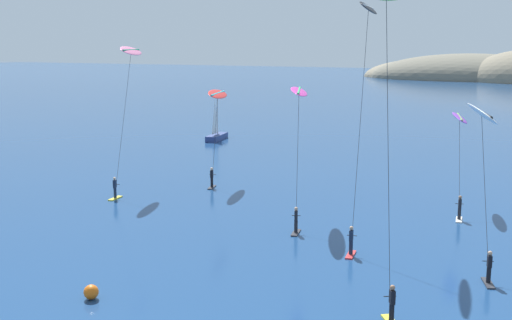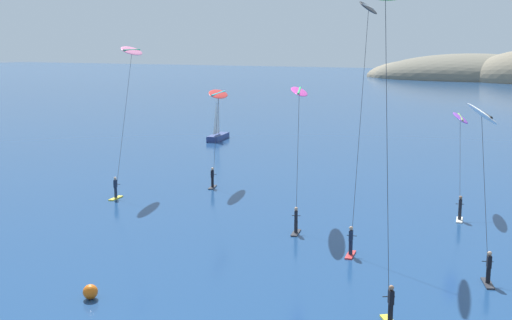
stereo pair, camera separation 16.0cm
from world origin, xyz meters
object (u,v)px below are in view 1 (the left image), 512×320
kitesurfer_lime (387,17)px  kitesurfer_white (482,124)px  kitesurfer_red (217,101)px  kitesurfer_pink (130,63)px  kitesurfer_black (367,31)px  sailboat_near (218,134)px  kitesurfer_magenta (299,101)px  marker_buoy (91,292)px  kitesurfer_purple (460,127)px

kitesurfer_lime → kitesurfer_white: size_ratio=1.66×
kitesurfer_red → kitesurfer_pink: bearing=-143.1°
kitesurfer_lime → kitesurfer_black: bearing=111.1°
kitesurfer_lime → kitesurfer_pink: 29.47m
sailboat_near → kitesurfer_black: bearing=-47.9°
kitesurfer_magenta → kitesurfer_pink: 16.51m
kitesurfer_white → sailboat_near: bearing=137.0°
kitesurfer_pink → marker_buoy: size_ratio=16.60×
sailboat_near → marker_buoy: 50.67m
marker_buoy → kitesurfer_red: bearing=106.6°
kitesurfer_lime → marker_buoy: bearing=-154.3°
sailboat_near → kitesurfer_white: bearing=-43.0°
marker_buoy → kitesurfer_pink: bearing=122.4°
kitesurfer_lime → kitesurfer_purple: kitesurfer_lime is taller
kitesurfer_purple → kitesurfer_red: bearing=-178.4°
kitesurfer_red → kitesurfer_pink: (-5.72, -4.30, 3.21)m
sailboat_near → kitesurfer_red: kitesurfer_red is taller
kitesurfer_white → kitesurfer_black: bearing=167.0°
kitesurfer_black → kitesurfer_purple: kitesurfer_black is taller
kitesurfer_lime → kitesurfer_white: kitesurfer_lime is taller
kitesurfer_magenta → kitesurfer_white: (12.28, -3.95, -0.42)m
kitesurfer_purple → kitesurfer_red: size_ratio=0.95×
kitesurfer_lime → kitesurfer_red: kitesurfer_lime is taller
kitesurfer_white → kitesurfer_pink: 29.31m
kitesurfer_magenta → kitesurfer_purple: 12.29m
kitesurfer_lime → kitesurfer_red: (-19.48, 19.34, -5.93)m
sailboat_near → kitesurfer_red: (12.31, -21.53, 6.32)m
kitesurfer_lime → kitesurfer_pink: kitesurfer_lime is taller
kitesurfer_purple → marker_buoy: kitesurfer_purple is taller
kitesurfer_black → sailboat_near: bearing=132.1°
kitesurfer_white → kitesurfer_red: size_ratio=1.08×
sailboat_near → kitesurfer_pink: bearing=-75.7°
sailboat_near → kitesurfer_white: (34.98, -32.60, 6.89)m
kitesurfer_black → kitesurfer_red: bearing=148.9°
kitesurfer_magenta → kitesurfer_white: size_ratio=1.03×
kitesurfer_purple → kitesurfer_pink: 26.30m
sailboat_near → kitesurfer_red: 25.60m
kitesurfer_black → kitesurfer_lime: (3.82, -9.89, 0.40)m
sailboat_near → kitesurfer_pink: 28.31m
kitesurfer_purple → marker_buoy: (-12.30, -25.65, -5.51)m
kitesurfer_black → kitesurfer_white: 8.75m
kitesurfer_pink → marker_buoy: 26.53m
kitesurfer_lime → marker_buoy: 18.30m
kitesurfer_purple → sailboat_near: bearing=146.8°
kitesurfer_pink → marker_buoy: (13.20, -20.81, -9.82)m
kitesurfer_white → kitesurfer_pink: kitesurfer_pink is taller
kitesurfer_magenta → kitesurfer_purple: size_ratio=1.17×
kitesurfer_white → kitesurfer_purple: bearing=104.0°
kitesurfer_magenta → kitesurfer_red: 12.64m
sailboat_near → kitesurfer_magenta: kitesurfer_magenta is taller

